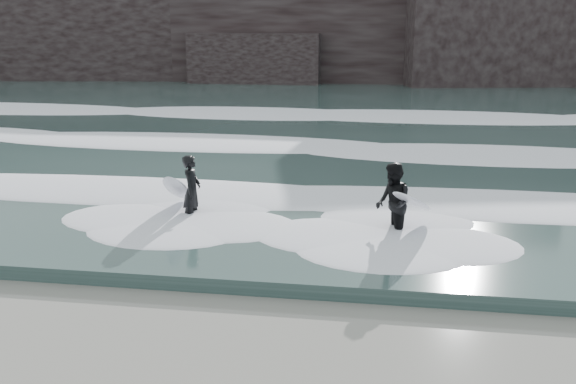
% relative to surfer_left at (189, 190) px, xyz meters
% --- Properties ---
extents(sea, '(90.00, 52.00, 0.30)m').
position_rel_surfer_left_xyz_m(sea, '(2.43, 22.06, -0.72)').
color(sea, '#2F4341').
rests_on(sea, ground).
extents(headland, '(70.00, 9.00, 10.00)m').
position_rel_surfer_left_xyz_m(headland, '(2.43, 39.06, 4.13)').
color(headland, black).
rests_on(headland, ground).
extents(foam_near, '(60.00, 3.20, 0.20)m').
position_rel_surfer_left_xyz_m(foam_near, '(2.43, 2.06, -0.47)').
color(foam_near, white).
rests_on(foam_near, sea).
extents(foam_mid, '(60.00, 4.00, 0.24)m').
position_rel_surfer_left_xyz_m(foam_mid, '(2.43, 9.06, -0.45)').
color(foam_mid, white).
rests_on(foam_mid, sea).
extents(foam_far, '(60.00, 4.80, 0.30)m').
position_rel_surfer_left_xyz_m(foam_far, '(2.43, 18.06, -0.42)').
color(foam_far, white).
rests_on(foam_far, sea).
extents(surfer_left, '(0.98, 1.82, 1.72)m').
position_rel_surfer_left_xyz_m(surfer_left, '(0.00, 0.00, 0.00)').
color(surfer_left, black).
rests_on(surfer_left, ground).
extents(surfer_right, '(1.50, 1.91, 1.81)m').
position_rel_surfer_left_xyz_m(surfer_right, '(4.88, -0.58, 0.04)').
color(surfer_right, black).
rests_on(surfer_right, ground).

